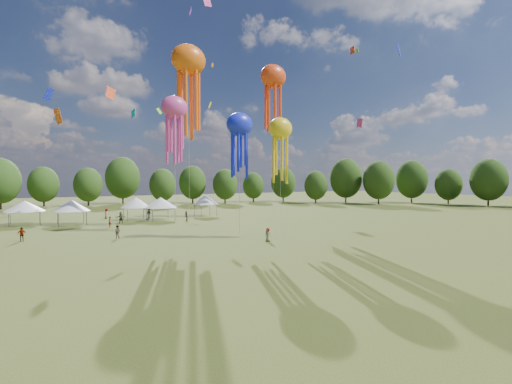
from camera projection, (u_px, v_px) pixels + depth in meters
ground at (462, 332)px, 16.37m from camera, size 300.00×300.00×0.00m
spectator_near at (117, 232)px, 42.57m from camera, size 0.95×0.91×1.54m
spectators_far at (138, 218)px, 57.09m from camera, size 24.40×36.00×1.86m
festival_tents at (120, 203)px, 60.15m from camera, size 34.13×10.19×4.20m
show_kites at (177, 89)px, 52.79m from camera, size 51.68×24.14×28.18m
small_kites at (149, 15)px, 49.55m from camera, size 68.66×56.53×44.47m
treeline at (114, 182)px, 67.37m from camera, size 201.57×95.24×13.43m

